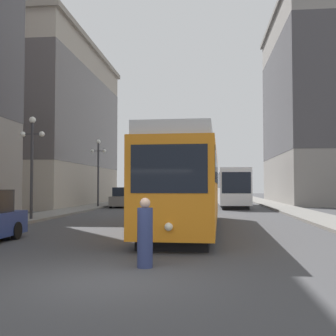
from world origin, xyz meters
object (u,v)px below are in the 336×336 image
(transit_bus, at_px, (232,186))
(parked_car_left_mid, at_px, (123,198))
(lamp_post_left_near, at_px, (32,152))
(pedestrian_crossing_far, at_px, (145,235))
(lamp_post_left_far, at_px, (98,163))
(streetcar, at_px, (188,183))

(transit_bus, xyz_separation_m, parked_car_left_mid, (-10.03, -1.66, -1.10))
(lamp_post_left_near, bearing_deg, parked_car_left_mid, 82.89)
(pedestrian_crossing_far, bearing_deg, lamp_post_left_far, 144.56)
(transit_bus, distance_m, pedestrian_crossing_far, 28.96)
(parked_car_left_mid, distance_m, lamp_post_left_far, 4.04)
(streetcar, xyz_separation_m, parked_car_left_mid, (-6.90, 18.27, -1.26))
(pedestrian_crossing_far, bearing_deg, parked_car_left_mid, 139.78)
(streetcar, bearing_deg, lamp_post_left_far, 119.48)
(streetcar, bearing_deg, pedestrian_crossing_far, -92.28)
(streetcar, distance_m, transit_bus, 20.17)
(parked_car_left_mid, bearing_deg, transit_bus, 6.52)
(parked_car_left_mid, relative_size, lamp_post_left_far, 0.78)
(transit_bus, bearing_deg, pedestrian_crossing_far, -97.52)
(streetcar, xyz_separation_m, pedestrian_crossing_far, (-0.59, -8.77, -1.33))
(streetcar, relative_size, lamp_post_left_near, 2.51)
(streetcar, relative_size, transit_bus, 1.24)
(parked_car_left_mid, distance_m, lamp_post_left_near, 15.62)
(lamp_post_left_far, bearing_deg, parked_car_left_mid, 40.90)
(transit_bus, height_order, pedestrian_crossing_far, transit_bus)
(parked_car_left_mid, xyz_separation_m, pedestrian_crossing_far, (6.30, -27.04, -0.07))
(lamp_post_left_near, height_order, lamp_post_left_far, lamp_post_left_far)
(streetcar, distance_m, lamp_post_left_near, 9.47)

